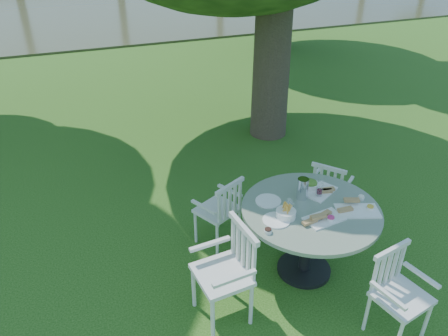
{
  "coord_description": "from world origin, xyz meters",
  "views": [
    {
      "loc": [
        -1.52,
        -3.66,
        3.25
      ],
      "look_at": [
        0.0,
        0.2,
        0.85
      ],
      "focal_mm": 35.0,
      "sensor_mm": 36.0,
      "label": 1
    }
  ],
  "objects": [
    {
      "name": "table",
      "position": [
        0.53,
        -0.76,
        0.64
      ],
      "size": [
        1.35,
        1.35,
        0.8
      ],
      "color": "black",
      "rests_on": "ground"
    },
    {
      "name": "tableware",
      "position": [
        0.52,
        -0.69,
        0.84
      ],
      "size": [
        1.21,
        0.8,
        0.22
      ],
      "color": "white",
      "rests_on": "table"
    },
    {
      "name": "ground",
      "position": [
        0.0,
        0.0,
        0.0
      ],
      "size": [
        140.0,
        140.0,
        0.0
      ],
      "primitive_type": "plane",
      "color": "#173F0D",
      "rests_on": "ground"
    },
    {
      "name": "chair_ne",
      "position": [
        1.22,
        -0.08,
        0.47
      ],
      "size": [
        0.55,
        0.56,
        0.81
      ],
      "rotation": [
        0.0,
        0.0,
        -4.05
      ],
      "color": "silver",
      "rests_on": "ground"
    },
    {
      "name": "chair_se",
      "position": [
        0.84,
        -1.66,
        0.5
      ],
      "size": [
        0.5,
        0.48,
        0.85
      ],
      "rotation": [
        0.0,
        0.0,
        0.19
      ],
      "color": "silver",
      "rests_on": "ground"
    },
    {
      "name": "chair_sw",
      "position": [
        -0.39,
        -0.98,
        0.56
      ],
      "size": [
        0.49,
        0.52,
        0.96
      ],
      "rotation": [
        0.0,
        0.0,
        -1.49
      ],
      "color": "silver",
      "rests_on": "ground"
    },
    {
      "name": "chair_nw",
      "position": [
        -0.11,
        -0.03,
        0.49
      ],
      "size": [
        0.56,
        0.54,
        0.84
      ],
      "rotation": [
        0.0,
        0.0,
        -2.68
      ],
      "color": "silver",
      "rests_on": "ground"
    }
  ]
}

